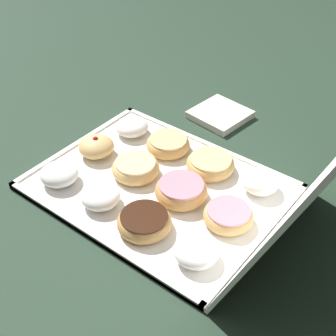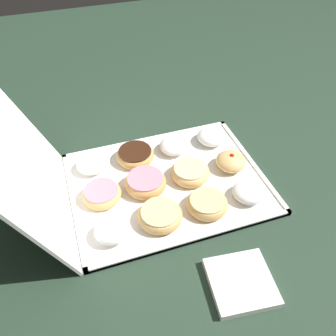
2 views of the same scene
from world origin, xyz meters
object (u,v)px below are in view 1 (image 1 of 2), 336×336
at_px(chocolate_frosted_donut_8, 144,222).
at_px(powdered_filled_donut_9, 260,182).
at_px(napkin_stack, 220,114).
at_px(pink_frosted_donut_10, 228,216).
at_px(powdered_filled_donut_11, 196,251).
at_px(powdered_filled_donut_2, 59,174).
at_px(powdered_filled_donut_5, 101,197).
at_px(pink_frosted_donut_7, 182,190).
at_px(powdered_filled_donut_0, 132,127).
at_px(glazed_ring_donut_6, 210,164).
at_px(glazed_ring_donut_3, 168,144).
at_px(donut_box, 158,187).
at_px(jelly_filled_donut_1, 95,147).
at_px(glazed_ring_donut_4, 137,167).

height_order(chocolate_frosted_donut_8, powdered_filled_donut_9, powdered_filled_donut_9).
distance_m(chocolate_frosted_donut_8, napkin_stack, 0.48).
bearing_deg(pink_frosted_donut_10, powdered_filled_donut_11, 2.76).
bearing_deg(powdered_filled_donut_11, pink_frosted_donut_10, -177.24).
bearing_deg(powdered_filled_donut_2, powdered_filled_donut_5, 91.41).
xyz_separation_m(powdered_filled_donut_2, pink_frosted_donut_7, (-0.13, 0.25, -0.00)).
bearing_deg(napkin_stack, powdered_filled_donut_0, -30.93).
relative_size(glazed_ring_donut_6, napkin_stack, 0.83).
distance_m(glazed_ring_donut_3, chocolate_frosted_donut_8, 0.28).
bearing_deg(powdered_filled_donut_2, glazed_ring_donut_3, 154.12).
bearing_deg(pink_frosted_donut_10, chocolate_frosted_donut_8, -46.02).
bearing_deg(donut_box, jelly_filled_donut_1, -88.77).
relative_size(donut_box, napkin_stack, 3.93).
bearing_deg(powdered_filled_donut_9, powdered_filled_donut_0, -88.80).
relative_size(donut_box, glazed_ring_donut_6, 4.73).
height_order(powdered_filled_donut_5, glazed_ring_donut_6, powdered_filled_donut_5).
distance_m(glazed_ring_donut_3, powdered_filled_donut_9, 0.26).
height_order(donut_box, napkin_stack, napkin_stack).
xyz_separation_m(powdered_filled_donut_5, napkin_stack, (-0.47, 0.00, -0.02)).
relative_size(powdered_filled_donut_5, powdered_filled_donut_9, 1.02).
xyz_separation_m(pink_frosted_donut_7, powdered_filled_donut_9, (-0.13, 0.12, 0.00)).
distance_m(donut_box, glazed_ring_donut_4, 0.07).
xyz_separation_m(powdered_filled_donut_0, glazed_ring_donut_3, (-0.00, 0.12, -0.00)).
distance_m(powdered_filled_donut_0, powdered_filled_donut_11, 0.45).
height_order(powdered_filled_donut_2, powdered_filled_donut_5, powdered_filled_donut_2).
relative_size(powdered_filled_donut_5, chocolate_frosted_donut_8, 0.75).
xyz_separation_m(powdered_filled_donut_2, glazed_ring_donut_6, (-0.25, 0.25, -0.00)).
xyz_separation_m(powdered_filled_donut_0, powdered_filled_donut_9, (-0.01, 0.38, 0.00)).
relative_size(jelly_filled_donut_1, pink_frosted_donut_10, 0.83).
height_order(powdered_filled_donut_5, pink_frosted_donut_7, same).
relative_size(jelly_filled_donut_1, glazed_ring_donut_4, 0.78).
relative_size(glazed_ring_donut_4, powdered_filled_donut_9, 1.34).
height_order(donut_box, powdered_filled_donut_0, powdered_filled_donut_0).
bearing_deg(powdered_filled_donut_11, powdered_filled_donut_2, -89.50).
xyz_separation_m(powdered_filled_donut_0, powdered_filled_donut_5, (0.25, 0.13, 0.00)).
bearing_deg(powdered_filled_donut_11, jelly_filled_donut_1, -107.03).
relative_size(pink_frosted_donut_10, napkin_stack, 0.77).
height_order(powdered_filled_donut_5, napkin_stack, powdered_filled_donut_5).
relative_size(glazed_ring_donut_4, chocolate_frosted_donut_8, 0.98).
xyz_separation_m(jelly_filled_donut_1, pink_frosted_donut_7, (-0.01, 0.26, -0.00)).
bearing_deg(glazed_ring_donut_3, chocolate_frosted_donut_8, 27.93).
relative_size(glazed_ring_donut_6, powdered_filled_donut_9, 1.38).
height_order(powdered_filled_donut_5, pink_frosted_donut_10, powdered_filled_donut_5).
distance_m(powdered_filled_donut_0, pink_frosted_donut_7, 0.28).
height_order(jelly_filled_donut_1, pink_frosted_donut_10, jelly_filled_donut_1).
bearing_deg(powdered_filled_donut_5, jelly_filled_donut_1, -131.54).
distance_m(donut_box, napkin_stack, 0.35).
relative_size(glazed_ring_donut_3, chocolate_frosted_donut_8, 0.96).
bearing_deg(glazed_ring_donut_6, powdered_filled_donut_0, -90.46).
distance_m(pink_frosted_donut_7, pink_frosted_donut_10, 0.12).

